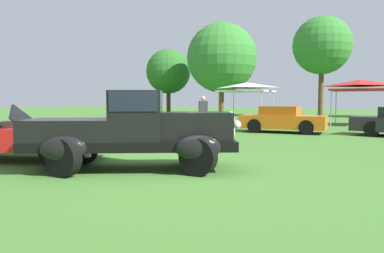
{
  "coord_description": "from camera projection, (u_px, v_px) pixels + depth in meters",
  "views": [
    {
      "loc": [
        4.05,
        -6.76,
        1.51
      ],
      "look_at": [
        -0.13,
        1.58,
        0.83
      ],
      "focal_mm": 34.28,
      "sensor_mm": 36.0,
      "label": 1
    }
  ],
  "objects": [
    {
      "name": "ground_plane",
      "position": [
        165.0,
        169.0,
        7.94
      ],
      "size": [
        120.0,
        120.0,
        0.0
      ],
      "primitive_type": "plane",
      "color": "#42752D"
    },
    {
      "name": "feature_pickup_truck",
      "position": [
        134.0,
        130.0,
        7.88
      ],
      "size": [
        4.55,
        3.4,
        1.7
      ],
      "color": "black",
      "rests_on": "ground_plane"
    },
    {
      "name": "neighbor_convertible",
      "position": [
        20.0,
        137.0,
        9.17
      ],
      "size": [
        4.61,
        3.15,
        1.4
      ],
      "color": "red",
      "rests_on": "ground_plane"
    },
    {
      "name": "show_car_lime",
      "position": [
        141.0,
        115.0,
        22.63
      ],
      "size": [
        4.26,
        2.51,
        1.22
      ],
      "color": "#60C62D",
      "rests_on": "ground_plane"
    },
    {
      "name": "show_car_orange",
      "position": [
        282.0,
        120.0,
        16.92
      ],
      "size": [
        3.85,
        1.8,
        1.22
      ],
      "color": "orange",
      "rests_on": "ground_plane"
    },
    {
      "name": "spectator_near_truck",
      "position": [
        137.0,
        116.0,
        13.41
      ],
      "size": [
        0.44,
        0.46,
        1.69
      ],
      "color": "#9E998E",
      "rests_on": "ground_plane"
    },
    {
      "name": "spectator_between_cars",
      "position": [
        203.0,
        113.0,
        17.24
      ],
      "size": [
        0.47,
        0.42,
        1.69
      ],
      "color": "#7F7056",
      "rests_on": "ground_plane"
    },
    {
      "name": "canopy_tent_left_field",
      "position": [
        247.0,
        87.0,
        25.19
      ],
      "size": [
        3.3,
        3.3,
        2.71
      ],
      "color": "#B7B7BC",
      "rests_on": "ground_plane"
    },
    {
      "name": "canopy_tent_center_field",
      "position": [
        361.0,
        84.0,
        21.67
      ],
      "size": [
        3.26,
        3.26,
        2.71
      ],
      "color": "#B7B7BC",
      "rests_on": "ground_plane"
    },
    {
      "name": "treeline_far_left",
      "position": [
        168.0,
        72.0,
        38.26
      ],
      "size": [
        4.64,
        4.64,
        6.8
      ],
      "color": "#47331E",
      "rests_on": "ground_plane"
    },
    {
      "name": "treeline_mid_left",
      "position": [
        222.0,
        58.0,
        33.43
      ],
      "size": [
        6.38,
        6.38,
        8.54
      ],
      "color": "brown",
      "rests_on": "ground_plane"
    },
    {
      "name": "treeline_center",
      "position": [
        322.0,
        46.0,
        32.19
      ],
      "size": [
        5.09,
        5.09,
        8.85
      ],
      "color": "brown",
      "rests_on": "ground_plane"
    }
  ]
}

